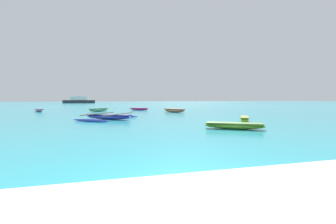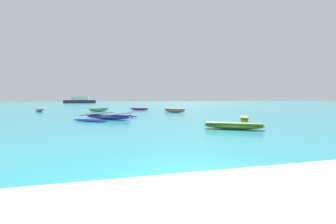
# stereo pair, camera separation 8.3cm
# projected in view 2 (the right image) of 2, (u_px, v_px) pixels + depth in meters

# --- Properties ---
(ground_plane) EXTENTS (240.00, 240.00, 0.00)m
(ground_plane) POSITION_uv_depth(u_px,v_px,m) (194.00, 201.00, 3.55)
(ground_plane) COLOR teal
(moored_boat_0) EXTENTS (1.68, 2.40, 0.37)m
(moored_boat_0) POSITION_uv_depth(u_px,v_px,m) (39.00, 110.00, 27.49)
(moored_boat_0) COLOR #B294C6
(moored_boat_0) RESTS_ON ground_plane
(moored_boat_1) EXTENTS (2.54, 2.49, 0.41)m
(moored_boat_1) POSITION_uv_depth(u_px,v_px,m) (99.00, 110.00, 28.03)
(moored_boat_1) COLOR #65B887
(moored_boat_1) RESTS_ON ground_plane
(moored_boat_2) EXTENTS (3.12, 2.31, 0.33)m
(moored_boat_2) POSITION_uv_depth(u_px,v_px,m) (233.00, 125.00, 11.97)
(moored_boat_2) COLOR #68AA2C
(moored_boat_2) RESTS_ON ground_plane
(moored_boat_3) EXTENTS (2.43, 2.51, 0.44)m
(moored_boat_3) POSITION_uv_depth(u_px,v_px,m) (175.00, 110.00, 26.23)
(moored_boat_3) COLOR tan
(moored_boat_3) RESTS_ON ground_plane
(moored_boat_4) EXTENTS (2.67, 2.10, 0.33)m
(moored_boat_4) POSITION_uv_depth(u_px,v_px,m) (139.00, 109.00, 30.95)
(moored_boat_4) COLOR #E32996
(moored_boat_4) RESTS_ON ground_plane
(moored_boat_5) EXTENTS (4.93, 5.29, 0.45)m
(moored_boat_5) POSITION_uv_depth(u_px,v_px,m) (108.00, 117.00, 17.56)
(moored_boat_5) COLOR blue
(moored_boat_5) RESTS_ON ground_plane
(moored_boat_6) EXTENTS (1.61, 2.16, 0.39)m
(moored_boat_6) POSITION_uv_depth(u_px,v_px,m) (244.00, 119.00, 15.22)
(moored_boat_6) COLOR #99A619
(moored_boat_6) RESTS_ON ground_plane
(distant_ferry) EXTENTS (10.43, 2.30, 2.30)m
(distant_ferry) POSITION_uv_depth(u_px,v_px,m) (80.00, 100.00, 78.03)
(distant_ferry) COLOR #2D333D
(distant_ferry) RESTS_ON ground_plane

